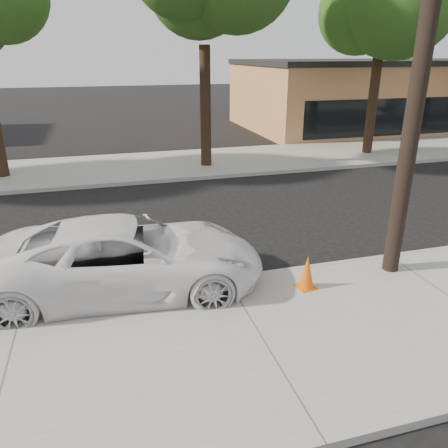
# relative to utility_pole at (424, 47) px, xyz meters

# --- Properties ---
(ground) EXTENTS (120.00, 120.00, 0.00)m
(ground) POSITION_rel_utility_pole_xyz_m (-3.60, 2.70, -4.70)
(ground) COLOR black
(ground) RESTS_ON ground
(near_sidewalk) EXTENTS (90.00, 4.40, 0.15)m
(near_sidewalk) POSITION_rel_utility_pole_xyz_m (-3.60, -1.60, -4.62)
(near_sidewalk) COLOR gray
(near_sidewalk) RESTS_ON ground
(far_sidewalk) EXTENTS (90.00, 5.00, 0.15)m
(far_sidewalk) POSITION_rel_utility_pole_xyz_m (-3.60, 11.20, -4.62)
(far_sidewalk) COLOR gray
(far_sidewalk) RESTS_ON ground
(curb_near) EXTENTS (90.00, 0.12, 0.16)m
(curb_near) POSITION_rel_utility_pole_xyz_m (-3.60, 0.60, -4.62)
(curb_near) COLOR #9E9B93
(curb_near) RESTS_ON ground
(building_main) EXTENTS (18.00, 10.00, 4.00)m
(building_main) POSITION_rel_utility_pole_xyz_m (12.40, 18.70, -2.70)
(building_main) COLOR #C97B54
(building_main) RESTS_ON ground
(utility_pole) EXTENTS (1.40, 0.34, 9.00)m
(utility_pole) POSITION_rel_utility_pole_xyz_m (0.00, 0.00, 0.00)
(utility_pole) COLOR black
(utility_pole) RESTS_ON near_sidewalk
(tree_d) EXTENTS (4.50, 4.35, 8.75)m
(tree_d) POSITION_rel_utility_pole_xyz_m (6.60, 10.65, 1.67)
(tree_d) COLOR black
(tree_d) RESTS_ON far_sidewalk
(police_cruiser) EXTENTS (5.71, 3.06, 1.53)m
(police_cruiser) POSITION_rel_utility_pole_xyz_m (-5.60, 0.90, -3.94)
(police_cruiser) COLOR white
(police_cruiser) RESTS_ON ground
(traffic_cone) EXTENTS (0.40, 0.40, 0.69)m
(traffic_cone) POSITION_rel_utility_pole_xyz_m (-2.15, -0.23, -4.21)
(traffic_cone) COLOR #E15C0B
(traffic_cone) RESTS_ON near_sidewalk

